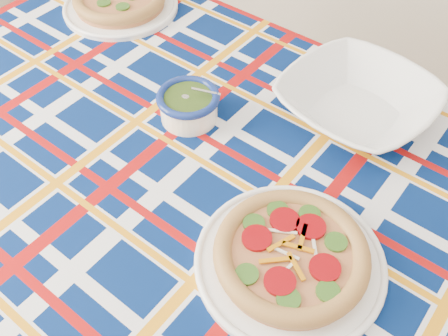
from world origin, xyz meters
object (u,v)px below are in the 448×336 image
at_px(main_focaccia_plate, 291,254).
at_px(serving_bowl, 357,102).
at_px(dining_table, 214,221).
at_px(pesto_bowl, 188,104).

height_order(main_focaccia_plate, serving_bowl, serving_bowl).
height_order(dining_table, main_focaccia_plate, main_focaccia_plate).
bearing_deg(serving_bowl, pesto_bowl, -157.45).
relative_size(dining_table, serving_bowl, 6.21).
xyz_separation_m(dining_table, pesto_bowl, (-0.13, 0.19, 0.13)).
xyz_separation_m(main_focaccia_plate, pesto_bowl, (-0.31, 0.28, 0.01)).
bearing_deg(serving_bowl, main_focaccia_plate, -93.54).
bearing_deg(main_focaccia_plate, serving_bowl, 86.46).
height_order(pesto_bowl, serving_bowl, pesto_bowl).
bearing_deg(serving_bowl, dining_table, -122.16).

